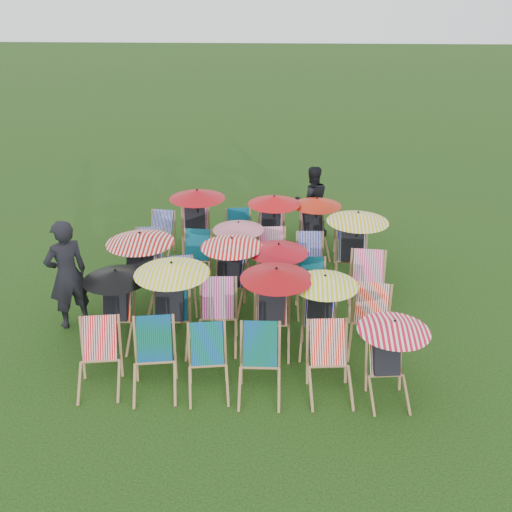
{
  "coord_description": "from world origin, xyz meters",
  "views": [
    {
      "loc": [
        0.58,
        -8.82,
        5.35
      ],
      "look_at": [
        0.12,
        0.4,
        0.9
      ],
      "focal_mm": 40.0,
      "sensor_mm": 36.0,
      "label": 1
    }
  ],
  "objects_px": {
    "deckchair_5": "(390,359)",
    "deckchair_29": "(347,238)",
    "person_left": "(67,274)",
    "person_rear": "(312,201)",
    "deckchair_0": "(99,359)"
  },
  "relations": [
    {
      "from": "deckchair_5",
      "to": "deckchair_29",
      "type": "relative_size",
      "value": 1.4
    },
    {
      "from": "person_left",
      "to": "deckchair_0",
      "type": "bearing_deg",
      "value": 79.32
    },
    {
      "from": "deckchair_5",
      "to": "person_rear",
      "type": "height_order",
      "value": "person_rear"
    },
    {
      "from": "deckchair_5",
      "to": "person_left",
      "type": "xyz_separation_m",
      "value": [
        -5.09,
        1.65,
        0.33
      ]
    },
    {
      "from": "deckchair_0",
      "to": "person_rear",
      "type": "bearing_deg",
      "value": 51.87
    },
    {
      "from": "deckchair_29",
      "to": "person_rear",
      "type": "height_order",
      "value": "person_rear"
    },
    {
      "from": "person_left",
      "to": "person_rear",
      "type": "distance_m",
      "value": 5.9
    },
    {
      "from": "person_rear",
      "to": "deckchair_29",
      "type": "bearing_deg",
      "value": 109.37
    },
    {
      "from": "deckchair_29",
      "to": "person_rear",
      "type": "bearing_deg",
      "value": 124.71
    },
    {
      "from": "person_rear",
      "to": "deckchair_0",
      "type": "bearing_deg",
      "value": 47.76
    },
    {
      "from": "deckchair_5",
      "to": "deckchair_29",
      "type": "distance_m",
      "value": 4.62
    },
    {
      "from": "deckchair_29",
      "to": "deckchair_0",
      "type": "bearing_deg",
      "value": -128.27
    },
    {
      "from": "deckchair_5",
      "to": "deckchair_0",
      "type": "bearing_deg",
      "value": 173.82
    },
    {
      "from": "deckchair_0",
      "to": "deckchair_5",
      "type": "distance_m",
      "value": 4.13
    },
    {
      "from": "deckchair_0",
      "to": "deckchair_29",
      "type": "bearing_deg",
      "value": 40.5
    }
  ]
}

